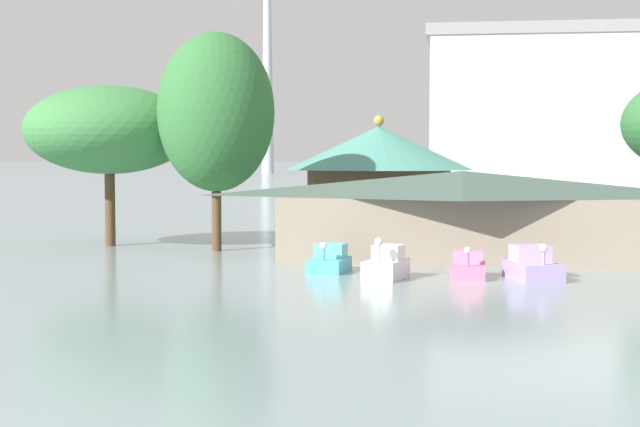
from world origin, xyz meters
TOP-DOWN VIEW (x-y plane):
  - pedal_boat_cyan at (4.64, 28.31)m, footprint 1.78×2.70m
  - pedal_boat_white at (7.34, 26.10)m, footprint 1.92×2.70m
  - pedal_boat_pink at (10.73, 26.87)m, footprint 1.49×2.58m
  - pedal_boat_lavender at (13.41, 26.83)m, footprint 2.46×3.34m
  - boathouse at (10.49, 33.86)m, footprint 19.00×6.99m
  - green_roof_pavilion at (5.15, 48.25)m, footprint 11.98×11.98m
  - shoreline_tree_tall_left at (-9.53, 39.12)m, footprint 9.63×9.63m
  - shoreline_tree_mid at (-2.72, 37.00)m, footprint 6.33×6.33m
  - background_building_block at (25.86, 75.46)m, footprint 37.08×13.86m

SIDE VIEW (x-z plane):
  - pedal_boat_pink at x=10.73m, z-range -0.25..1.17m
  - pedal_boat_cyan at x=4.64m, z-range -0.21..1.19m
  - pedal_boat_lavender at x=13.41m, z-range -0.24..1.36m
  - pedal_boat_white at x=7.34m, z-range -0.33..1.49m
  - boathouse at x=10.49m, z-range 0.10..4.53m
  - green_roof_pavilion at x=5.15m, z-range 0.11..7.88m
  - shoreline_tree_tall_left at x=-9.53m, z-range 2.05..11.22m
  - shoreline_tree_mid at x=-2.72m, z-range 1.60..13.43m
  - background_building_block at x=25.86m, z-range 0.02..16.32m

